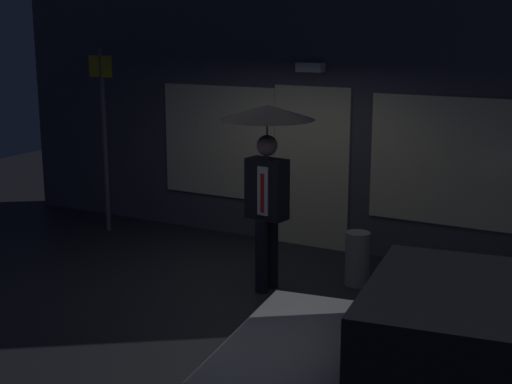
# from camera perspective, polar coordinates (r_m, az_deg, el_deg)

# --- Properties ---
(ground_plane) EXTENTS (18.00, 18.00, 0.00)m
(ground_plane) POSITION_cam_1_polar(r_m,az_deg,el_deg) (8.47, -2.06, -7.97)
(ground_plane) COLOR #26262B
(building_facade) EXTENTS (9.94, 0.48, 3.96)m
(building_facade) POSITION_cam_1_polar(r_m,az_deg,el_deg) (10.05, 4.77, 6.85)
(building_facade) COLOR #4C4C56
(building_facade) RESTS_ON ground
(person_with_umbrella) EXTENTS (1.06, 1.06, 2.14)m
(person_with_umbrella) POSITION_cam_1_polar(r_m,az_deg,el_deg) (8.21, 0.86, 3.22)
(person_with_umbrella) COLOR black
(person_with_umbrella) RESTS_ON ground
(street_sign_post) EXTENTS (0.40, 0.07, 2.66)m
(street_sign_post) POSITION_cam_1_polar(r_m,az_deg,el_deg) (10.93, -11.64, 4.68)
(street_sign_post) COLOR #595B60
(street_sign_post) RESTS_ON ground
(sidewalk_bollard) EXTENTS (0.29, 0.29, 0.64)m
(sidewalk_bollard) POSITION_cam_1_polar(r_m,az_deg,el_deg) (8.77, 7.83, -5.11)
(sidewalk_bollard) COLOR #9E998E
(sidewalk_bollard) RESTS_ON ground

